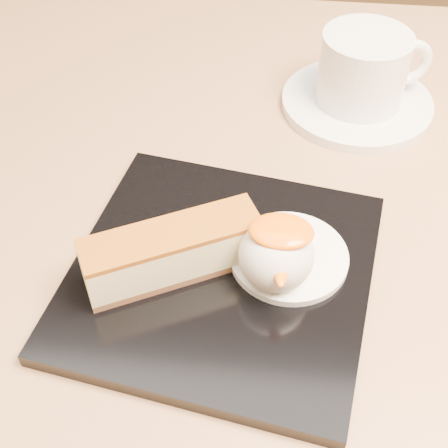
# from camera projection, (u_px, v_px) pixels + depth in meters

# --- Properties ---
(table) EXTENTS (0.80, 0.80, 0.72)m
(table) POSITION_uv_depth(u_px,v_px,m) (202.00, 328.00, 0.63)
(table) COLOR black
(table) RESTS_ON ground
(dessert_plate) EXTENTS (0.25, 0.25, 0.01)m
(dessert_plate) POSITION_uv_depth(u_px,v_px,m) (221.00, 274.00, 0.47)
(dessert_plate) COLOR black
(dessert_plate) RESTS_ON table
(cheesecake) EXTENTS (0.13, 0.09, 0.04)m
(cheesecake) POSITION_uv_depth(u_px,v_px,m) (172.00, 252.00, 0.45)
(cheesecake) COLOR brown
(cheesecake) RESTS_ON dessert_plate
(cream_smear) EXTENTS (0.09, 0.09, 0.01)m
(cream_smear) POSITION_uv_depth(u_px,v_px,m) (289.00, 257.00, 0.47)
(cream_smear) COLOR white
(cream_smear) RESTS_ON dessert_plate
(ice_cream_scoop) EXTENTS (0.05, 0.05, 0.05)m
(ice_cream_scoop) POSITION_uv_depth(u_px,v_px,m) (276.00, 255.00, 0.44)
(ice_cream_scoop) COLOR white
(ice_cream_scoop) RESTS_ON cream_smear
(mango_sauce) EXTENTS (0.05, 0.03, 0.01)m
(mango_sauce) POSITION_uv_depth(u_px,v_px,m) (281.00, 231.00, 0.43)
(mango_sauce) COLOR orange
(mango_sauce) RESTS_ON ice_cream_scoop
(mint_sprig) EXTENTS (0.03, 0.02, 0.00)m
(mint_sprig) POSITION_uv_depth(u_px,v_px,m) (253.00, 227.00, 0.49)
(mint_sprig) COLOR #2B852D
(mint_sprig) RESTS_ON cream_smear
(saucer) EXTENTS (0.15, 0.15, 0.01)m
(saucer) POSITION_uv_depth(u_px,v_px,m) (357.00, 103.00, 0.63)
(saucer) COLOR white
(saucer) RESTS_ON table
(coffee_cup) EXTENTS (0.11, 0.09, 0.07)m
(coffee_cup) POSITION_uv_depth(u_px,v_px,m) (365.00, 67.00, 0.60)
(coffee_cup) COLOR white
(coffee_cup) RESTS_ON saucer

